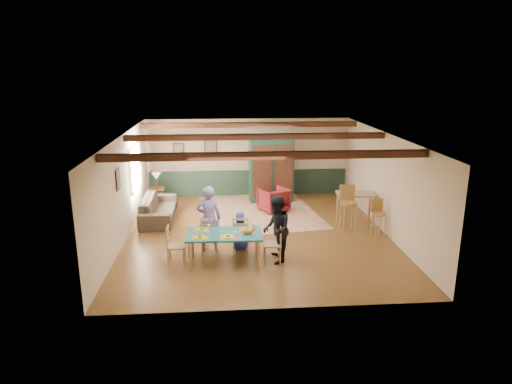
{
  "coord_description": "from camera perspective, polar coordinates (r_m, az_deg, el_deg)",
  "views": [
    {
      "loc": [
        -0.94,
        -11.66,
        4.4
      ],
      "look_at": [
        -0.03,
        0.15,
        1.15
      ],
      "focal_mm": 32.0,
      "sensor_mm": 36.0,
      "label": 1
    }
  ],
  "objects": [
    {
      "name": "wall_right",
      "position": [
        12.84,
        15.94,
        1.01
      ],
      "size": [
        0.02,
        8.0,
        2.7
      ],
      "primitive_type": "cube",
      "color": "beige",
      "rests_on": "floor"
    },
    {
      "name": "bar_stool_left",
      "position": [
        12.84,
        11.49,
        -2.04
      ],
      "size": [
        0.46,
        0.51,
        1.26
      ],
      "primitive_type": null,
      "rotation": [
        0.0,
        0.0,
        0.03
      ],
      "color": "#A87D41",
      "rests_on": "floor"
    },
    {
      "name": "window_left",
      "position": [
        13.89,
        -14.84,
        2.99
      ],
      "size": [
        0.06,
        1.6,
        1.3
      ],
      "primitive_type": null,
      "color": "white",
      "rests_on": "wall_left"
    },
    {
      "name": "wainscot_back",
      "position": [
        16.16,
        -0.96,
        1.19
      ],
      "size": [
        6.95,
        0.03,
        0.9
      ],
      "primitive_type": "cube",
      "color": "#1A3124",
      "rests_on": "floor"
    },
    {
      "name": "picture_left_wall",
      "position": [
        11.65,
        -16.85,
        1.53
      ],
      "size": [
        0.04,
        0.42,
        0.52
      ],
      "primitive_type": null,
      "color": "gray",
      "rests_on": "wall_left"
    },
    {
      "name": "dining_chair_far_left",
      "position": [
        11.26,
        -5.89,
        -5.24
      ],
      "size": [
        0.41,
        0.43,
        0.91
      ],
      "primitive_type": null,
      "rotation": [
        0.0,
        0.0,
        3.12
      ],
      "color": "#A27A51",
      "rests_on": "floor"
    },
    {
      "name": "floor",
      "position": [
        12.5,
        0.17,
        -5.27
      ],
      "size": [
        8.0,
        8.0,
        0.0
      ],
      "primitive_type": "plane",
      "color": "brown",
      "rests_on": "ground"
    },
    {
      "name": "person_woman",
      "position": [
        10.53,
        2.57,
        -4.7
      ],
      "size": [
        0.62,
        0.78,
        1.58
      ],
      "primitive_type": "imported",
      "rotation": [
        0.0,
        0.0,
        -1.59
      ],
      "color": "black",
      "rests_on": "floor"
    },
    {
      "name": "table_lamp",
      "position": [
        15.24,
        -12.32,
        1.4
      ],
      "size": [
        0.29,
        0.29,
        0.51
      ],
      "primitive_type": null,
      "rotation": [
        0.0,
        0.0,
        -0.01
      ],
      "color": "beige",
      "rests_on": "end_table"
    },
    {
      "name": "wall_back",
      "position": [
        15.98,
        -0.97,
        4.34
      ],
      "size": [
        7.0,
        0.02,
        2.7
      ],
      "primitive_type": "cube",
      "color": "beige",
      "rests_on": "floor"
    },
    {
      "name": "place_setting_near_center",
      "position": [
        10.26,
        -3.48,
        -5.36
      ],
      "size": [
        0.39,
        0.3,
        0.11
      ],
      "primitive_type": null,
      "rotation": [
        0.0,
        0.0,
        -0.02
      ],
      "color": "gold",
      "rests_on": "dining_table"
    },
    {
      "name": "person_child",
      "position": [
        11.31,
        -1.97,
        -4.92
      ],
      "size": [
        0.48,
        0.32,
        0.97
      ],
      "primitive_type": "imported",
      "rotation": [
        0.0,
        0.0,
        3.12
      ],
      "color": "navy",
      "rests_on": "floor"
    },
    {
      "name": "place_setting_far_right",
      "position": [
        10.72,
        -1.15,
        -4.42
      ],
      "size": [
        0.39,
        0.3,
        0.11
      ],
      "primitive_type": null,
      "rotation": [
        0.0,
        0.0,
        -0.02
      ],
      "color": "gold",
      "rests_on": "dining_table"
    },
    {
      "name": "ceiling",
      "position": [
        11.82,
        0.18,
        7.08
      ],
      "size": [
        7.0,
        8.0,
        0.02
      ],
      "primitive_type": "cube",
      "color": "white",
      "rests_on": "wall_back"
    },
    {
      "name": "dining_chair_far_right",
      "position": [
        11.25,
        -1.96,
        -5.19
      ],
      "size": [
        0.41,
        0.43,
        0.91
      ],
      "primitive_type": null,
      "rotation": [
        0.0,
        0.0,
        3.12
      ],
      "color": "#A27A51",
      "rests_on": "floor"
    },
    {
      "name": "counter_table",
      "position": [
        13.49,
        12.34,
        -2.01
      ],
      "size": [
        1.13,
        0.69,
        0.92
      ],
      "primitive_type": null,
      "rotation": [
        0.0,
        0.0,
        -0.04
      ],
      "color": "#BDB093",
      "rests_on": "floor"
    },
    {
      "name": "armchair",
      "position": [
        14.36,
        2.22,
        -0.97
      ],
      "size": [
        1.07,
        1.08,
        0.74
      ],
      "primitive_type": "imported",
      "rotation": [
        0.0,
        0.0,
        -2.67
      ],
      "color": "#420D13",
      "rests_on": "floor"
    },
    {
      "name": "cat",
      "position": [
        10.39,
        -1.09,
        -4.88
      ],
      "size": [
        0.35,
        0.14,
        0.17
      ],
      "primitive_type": null,
      "rotation": [
        0.0,
        0.0,
        -0.02
      ],
      "color": "orange",
      "rests_on": "dining_table"
    },
    {
      "name": "sofa",
      "position": [
        13.9,
        -12.07,
        -2.0
      ],
      "size": [
        0.92,
        2.33,
        0.68
      ],
      "primitive_type": "imported",
      "rotation": [
        0.0,
        0.0,
        1.58
      ],
      "color": "#393024",
      "rests_on": "floor"
    },
    {
      "name": "ceiling_beam_mid",
      "position": [
        12.23,
        0.03,
        6.93
      ],
      "size": [
        6.95,
        0.16,
        0.16
      ],
      "primitive_type": "cube",
      "color": "black",
      "rests_on": "ceiling"
    },
    {
      "name": "dining_chair_end_right",
      "position": [
        10.64,
        2.03,
        -6.42
      ],
      "size": [
        0.43,
        0.41,
        0.91
      ],
      "primitive_type": null,
      "rotation": [
        0.0,
        0.0,
        -1.59
      ],
      "color": "#A27A51",
      "rests_on": "floor"
    },
    {
      "name": "end_table",
      "position": [
        15.38,
        -12.21,
        -0.55
      ],
      "size": [
        0.49,
        0.49,
        0.56
      ],
      "primitive_type": null,
      "rotation": [
        0.0,
        0.0,
        0.07
      ],
      "color": "black",
      "rests_on": "floor"
    },
    {
      "name": "dining_chair_end_left",
      "position": [
        10.68,
        -9.94,
        -6.56
      ],
      "size": [
        0.43,
        0.41,
        0.91
      ],
      "primitive_type": null,
      "rotation": [
        0.0,
        0.0,
        1.55
      ],
      "color": "#A27A51",
      "rests_on": "floor"
    },
    {
      "name": "person_man",
      "position": [
        11.21,
        -5.92,
        -3.32
      ],
      "size": [
        0.61,
        0.41,
        1.66
      ],
      "primitive_type": "imported",
      "rotation": [
        0.0,
        0.0,
        3.12
      ],
      "color": "#7663AA",
      "rests_on": "floor"
    },
    {
      "name": "place_setting_near_left",
      "position": [
        10.29,
        -6.97,
        -5.4
      ],
      "size": [
        0.39,
        0.3,
        0.11
      ],
      "primitive_type": null,
      "rotation": [
        0.0,
        0.0,
        -0.02
      ],
      "color": "gold",
      "rests_on": "dining_table"
    },
    {
      "name": "picture_back_a",
      "position": [
        15.85,
        -5.7,
        5.82
      ],
      "size": [
        0.45,
        0.04,
        0.55
      ],
      "primitive_type": null,
      "color": "gray",
      "rests_on": "wall_back"
    },
    {
      "name": "ceiling_beam_front",
      "position": [
        9.58,
        1.29,
        4.58
      ],
      "size": [
        6.95,
        0.16,
        0.16
      ],
      "primitive_type": "cube",
      "color": "black",
      "rests_on": "ceiling"
    },
    {
      "name": "dining_table",
      "position": [
        10.64,
        -3.96,
        -7.0
      ],
      "size": [
        1.75,
        1.0,
        0.72
      ],
      "primitive_type": null,
      "rotation": [
        0.0,
        0.0,
        -0.02
      ],
      "color": "#1C5857",
      "rests_on": "floor"
    },
    {
      "name": "bar_stool_right",
      "position": [
        12.59,
        15.08,
        -3.22
      ],
      "size": [
        0.4,
        0.44,
        1.01
      ],
      "primitive_type": null,
      "rotation": [
        0.0,
        0.0,
        0.12
      ],
      "color": "#A87D41",
      "rests_on": "floor"
    },
    {
      "name": "area_rug",
      "position": [
        14.36,
        0.31,
        -2.47
      ],
      "size": [
        3.95,
        4.5,
        0.01
      ],
      "primitive_type": "cube",
      "rotation": [
        0.0,
        0.0,
        0.14
      ],
      "color": "beige",
      "rests_on": "floor"
    },
    {
      "name": "ceiling_beam_back",
      "position": [
        14.8,
        -0.76,
        8.39
      ],
      "size": [
        6.95,
        0.16,
        0.16
      ],
      "primitive_type": "cube",
      "color": "black",
      "rests_on": "ceiling"
    },
    {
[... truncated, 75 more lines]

